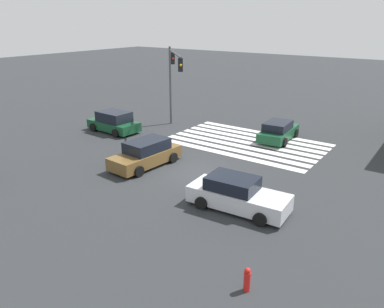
{
  "coord_description": "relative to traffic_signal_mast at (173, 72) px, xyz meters",
  "views": [
    {
      "loc": [
        -11.5,
        16.09,
        8.25
      ],
      "look_at": [
        0.0,
        0.0,
        1.07
      ],
      "focal_mm": 35.0,
      "sensor_mm": 36.0,
      "label": 1
    }
  ],
  "objects": [
    {
      "name": "car_0",
      "position": [
        -7.67,
        -2.33,
        -3.82
      ],
      "size": [
        2.22,
        4.26,
        1.39
      ],
      "rotation": [
        0.0,
        0.0,
        -1.5
      ],
      "color": "#144728",
      "rests_on": "ground_plane"
    },
    {
      "name": "car_2",
      "position": [
        -10.31,
        8.47,
        -3.78
      ],
      "size": [
        4.71,
        2.27,
        1.51
      ],
      "rotation": [
        0.0,
        0.0,
        3.21
      ],
      "color": "silver",
      "rests_on": "ground_plane"
    },
    {
      "name": "ground_plane",
      "position": [
        -6.1,
        6.1,
        -4.48
      ],
      "size": [
        146.3,
        146.3,
        0.0
      ],
      "primitive_type": "plane",
      "color": "#2B2D30"
    },
    {
      "name": "fire_hydrant",
      "position": [
        -13.31,
        13.16,
        -4.05
      ],
      "size": [
        0.22,
        0.22,
        0.86
      ],
      "color": "red",
      "rests_on": "ground_plane"
    },
    {
      "name": "traffic_signal_mast",
      "position": [
        0.0,
        0.0,
        0.0
      ],
      "size": [
        4.68,
        4.68,
        6.21
      ],
      "rotation": [
        0.0,
        0.0,
        2.36
      ],
      "color": "#47474C",
      "rests_on": "ground_plane"
    },
    {
      "name": "crosswalk_markings",
      "position": [
        -6.1,
        -0.5,
        -4.48
      ],
      "size": [
        10.71,
        6.3,
        0.01
      ],
      "rotation": [
        0.0,
        0.0,
        1.57
      ],
      "color": "silver",
      "rests_on": "ground_plane"
    },
    {
      "name": "car_1",
      "position": [
        -3.31,
        6.88,
        -3.75
      ],
      "size": [
        2.28,
        4.62,
        1.55
      ],
      "rotation": [
        0.0,
        0.0,
        1.5
      ],
      "color": "brown",
      "rests_on": "ground_plane"
    },
    {
      "name": "car_3",
      "position": [
        3.53,
        2.99,
        -3.73
      ],
      "size": [
        4.25,
        2.29,
        1.58
      ],
      "rotation": [
        0.0,
        0.0,
        -0.04
      ],
      "color": "#144728",
      "rests_on": "ground_plane"
    }
  ]
}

